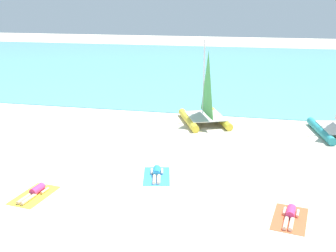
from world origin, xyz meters
name	(u,v)px	position (x,y,z in m)	size (l,w,h in m)	color
ground_plane	(184,122)	(0.00, 10.00, 0.00)	(120.00, 120.00, 0.00)	beige
ocean_water	(219,66)	(0.00, 31.82, 0.03)	(120.00, 40.00, 0.05)	#5BB2C1
sailboat_yellow	(205,111)	(1.23, 10.08, 0.73)	(3.66, 4.41, 4.93)	yellow
towel_left	(34,195)	(-3.91, -0.64, 0.01)	(1.10, 1.90, 0.01)	yellow
sunbather_left	(35,192)	(-3.90, -0.57, 0.13)	(0.60, 1.57, 0.30)	#D83372
towel_middle	(157,176)	(0.23, 2.03, 0.01)	(1.10, 1.90, 0.01)	#338CD8
sunbather_middle	(157,173)	(0.21, 2.10, 0.13)	(0.73, 1.56, 0.30)	#268CCC
towel_right	(290,219)	(5.48, -0.33, 0.01)	(1.10, 1.90, 0.01)	#EA5933
sunbather_right	(290,214)	(5.49, -0.26, 0.13)	(0.66, 1.57, 0.30)	#D83372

